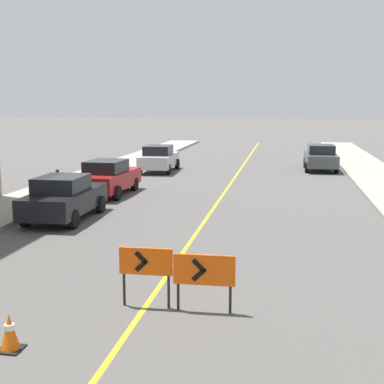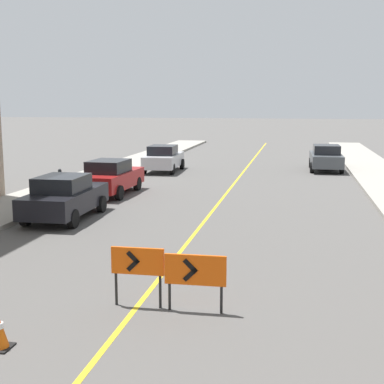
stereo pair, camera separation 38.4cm
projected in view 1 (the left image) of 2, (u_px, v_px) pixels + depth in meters
name	position (u px, v px, depth m)	size (l,w,h in m)	color
lane_stripe	(224.00, 193.00, 24.68)	(0.12, 63.03, 0.01)	gold
sidewalk_left	(66.00, 187.00, 25.99)	(3.00, 63.03, 0.17)	#9E998E
traffic_cone_fifth	(10.00, 332.00, 9.00)	(0.41, 0.41, 0.64)	black
arrow_barricade_primary	(146.00, 264.00, 10.82)	(1.10, 0.09, 1.25)	#EF560C
arrow_barricade_secondary	(204.00, 272.00, 10.58)	(1.24, 0.10, 1.17)	#EF560C
parked_car_curb_near	(64.00, 197.00, 19.02)	(1.95, 4.34, 1.59)	black
parked_car_curb_mid	(108.00, 177.00, 24.13)	(1.96, 4.36, 1.59)	maroon
parked_car_curb_far	(159.00, 158.00, 32.31)	(1.99, 4.38, 1.59)	#B7B7BC
parked_car_opposite_side	(321.00, 157.00, 32.90)	(1.94, 4.34, 1.59)	#474C51
parking_meter_far_curb	(58.00, 177.00, 22.31)	(0.12, 0.11, 1.24)	#4C4C51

